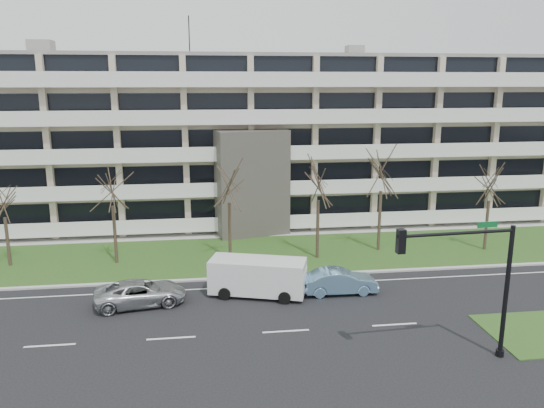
{
  "coord_description": "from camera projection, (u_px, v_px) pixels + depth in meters",
  "views": [
    {
      "loc": [
        -4.11,
        -25.53,
        12.91
      ],
      "look_at": [
        0.58,
        10.0,
        4.63
      ],
      "focal_mm": 35.0,
      "sensor_mm": 36.0,
      "label": 1
    }
  ],
  "objects": [
    {
      "name": "white_van",
      "position": [
        259.0,
        274.0,
        32.6
      ],
      "size": [
        6.24,
        3.8,
        2.27
      ],
      "rotation": [
        0.0,
        0.0,
        -0.3
      ],
      "color": "white",
      "rests_on": "ground"
    },
    {
      "name": "silver_pickup",
      "position": [
        141.0,
        293.0,
        31.31
      ],
      "size": [
        5.64,
        3.27,
        1.48
      ],
      "primitive_type": "imported",
      "rotation": [
        0.0,
        0.0,
        1.73
      ],
      "color": "#B6B8BD",
      "rests_on": "ground"
    },
    {
      "name": "tree_1",
      "position": [
        3.0,
        198.0,
        36.93
      ],
      "size": [
        3.2,
        3.2,
        6.41
      ],
      "color": "#382B21",
      "rests_on": "ground"
    },
    {
      "name": "tree_5",
      "position": [
        382.0,
        167.0,
        40.09
      ],
      "size": [
        4.24,
        4.24,
        8.49
      ],
      "color": "#382B21",
      "rests_on": "ground"
    },
    {
      "name": "sidewalk",
      "position": [
        253.0,
        234.0,
        45.95
      ],
      "size": [
        90.0,
        2.0,
        0.08
      ],
      "primitive_type": "cube",
      "color": "#B2B2AD",
      "rests_on": "ground"
    },
    {
      "name": "grass_verge",
      "position": [
        259.0,
        254.0,
        40.64
      ],
      "size": [
        90.0,
        10.0,
        0.06
      ],
      "primitive_type": "cube",
      "color": "#2D4818",
      "rests_on": "ground"
    },
    {
      "name": "blue_sedan",
      "position": [
        340.0,
        281.0,
        33.02
      ],
      "size": [
        4.67,
        1.66,
        1.53
      ],
      "primitive_type": "imported",
      "rotation": [
        0.0,
        0.0,
        1.56
      ],
      "color": "#7CB1D8",
      "rests_on": "ground"
    },
    {
      "name": "tree_4",
      "position": [
        319.0,
        177.0,
        38.36
      ],
      "size": [
        3.96,
        3.96,
        7.92
      ],
      "color": "#382B21",
      "rests_on": "ground"
    },
    {
      "name": "curb",
      "position": [
        267.0,
        277.0,
        35.8
      ],
      "size": [
        90.0,
        0.35,
        0.12
      ],
      "primitive_type": "cube",
      "color": "#B2B2AD",
      "rests_on": "ground"
    },
    {
      "name": "ground",
      "position": [
        286.0,
        331.0,
        28.09
      ],
      "size": [
        160.0,
        160.0,
        0.0
      ],
      "primitive_type": "plane",
      "color": "black",
      "rests_on": "ground"
    },
    {
      "name": "traffic_signal",
      "position": [
        471.0,
        273.0,
        24.23
      ],
      "size": [
        5.85,
        0.7,
        6.77
      ],
      "rotation": [
        0.0,
        0.0,
        0.06
      ],
      "color": "black",
      "rests_on": "ground"
    },
    {
      "name": "apartment_building",
      "position": [
        245.0,
        138.0,
        50.83
      ],
      "size": [
        60.5,
        15.1,
        18.75
      ],
      "color": "#C5B599",
      "rests_on": "ground"
    },
    {
      "name": "tree_6",
      "position": [
        491.0,
        181.0,
        40.47
      ],
      "size": [
        3.52,
        3.52,
        7.05
      ],
      "color": "#382B21",
      "rests_on": "ground"
    },
    {
      "name": "lane_edge_line",
      "position": [
        270.0,
        286.0,
        34.37
      ],
      "size": [
        90.0,
        0.12,
        0.01
      ],
      "primitive_type": "cube",
      "color": "white",
      "rests_on": "ground"
    },
    {
      "name": "tree_2",
      "position": [
        111.0,
        183.0,
        37.29
      ],
      "size": [
        3.83,
        3.83,
        7.65
      ],
      "color": "#382B21",
      "rests_on": "ground"
    },
    {
      "name": "tree_3",
      "position": [
        229.0,
        180.0,
        37.81
      ],
      "size": [
        3.91,
        3.91,
        7.82
      ],
      "color": "#382B21",
      "rests_on": "ground"
    }
  ]
}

